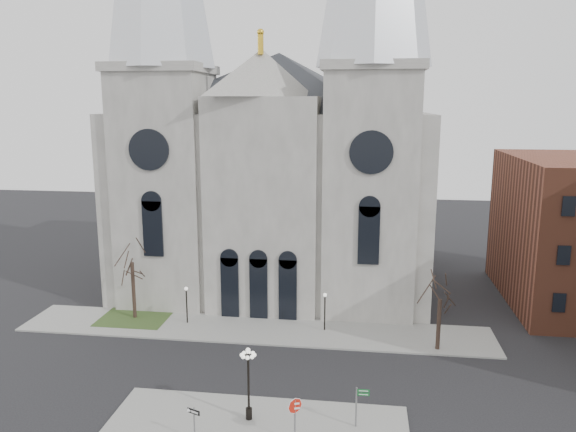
# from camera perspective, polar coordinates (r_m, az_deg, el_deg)

# --- Properties ---
(ground) EXTENTS (160.00, 160.00, 0.00)m
(ground) POSITION_cam_1_polar(r_m,az_deg,el_deg) (39.17, -6.78, -17.67)
(ground) COLOR black
(ground) RESTS_ON ground
(sidewalk_far) EXTENTS (40.00, 6.00, 0.14)m
(sidewalk_far) POSITION_cam_1_polar(r_m,az_deg,el_deg) (48.78, -3.51, -11.40)
(sidewalk_far) COLOR gray
(sidewalk_far) RESTS_ON ground
(grass_patch) EXTENTS (6.00, 5.00, 0.18)m
(grass_patch) POSITION_cam_1_polar(r_m,az_deg,el_deg) (52.78, -15.27, -9.96)
(grass_patch) COLOR #27411C
(grass_patch) RESTS_ON ground
(cathedral) EXTENTS (33.00, 26.66, 54.00)m
(cathedral) POSITION_cam_1_polar(r_m,az_deg,el_deg) (56.61, -1.36, 10.94)
(cathedral) COLOR gray
(cathedral) RESTS_ON ground
(tree_left) EXTENTS (3.20, 3.20, 7.50)m
(tree_left) POSITION_cam_1_polar(r_m,az_deg,el_deg) (51.06, -15.59, -4.21)
(tree_left) COLOR black
(tree_left) RESTS_ON ground
(tree_right) EXTENTS (3.20, 3.20, 6.00)m
(tree_right) POSITION_cam_1_polar(r_m,az_deg,el_deg) (44.90, 15.21, -7.85)
(tree_right) COLOR black
(tree_right) RESTS_ON ground
(ped_lamp_left) EXTENTS (0.32, 0.32, 3.26)m
(ped_lamp_left) POSITION_cam_1_polar(r_m,az_deg,el_deg) (49.86, -10.27, -8.27)
(ped_lamp_left) COLOR black
(ped_lamp_left) RESTS_ON sidewalk_far
(ped_lamp_right) EXTENTS (0.32, 0.32, 3.26)m
(ped_lamp_right) POSITION_cam_1_polar(r_m,az_deg,el_deg) (47.66, 3.76, -9.04)
(ped_lamp_right) COLOR black
(ped_lamp_right) RESTS_ON sidewalk_far
(stop_sign) EXTENTS (0.92, 0.32, 2.65)m
(stop_sign) POSITION_cam_1_polar(r_m,az_deg,el_deg) (33.40, 0.71, -19.14)
(stop_sign) COLOR slate
(stop_sign) RESTS_ON sidewalk_near
(globe_lamp) EXTENTS (1.10, 1.10, 4.63)m
(globe_lamp) POSITION_cam_1_polar(r_m,az_deg,el_deg) (34.93, -4.05, -15.78)
(globe_lamp) COLOR black
(globe_lamp) RESTS_ON sidewalk_near
(one_way_sign) EXTENTS (0.82, 0.37, 1.99)m
(one_way_sign) POSITION_cam_1_polar(r_m,az_deg,el_deg) (34.16, -9.52, -19.55)
(one_way_sign) COLOR slate
(one_way_sign) RESTS_ON sidewalk_near
(street_name_sign) EXTENTS (0.80, 0.10, 2.50)m
(street_name_sign) POSITION_cam_1_polar(r_m,az_deg,el_deg) (35.08, 7.10, -18.41)
(street_name_sign) COLOR slate
(street_name_sign) RESTS_ON sidewalk_near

